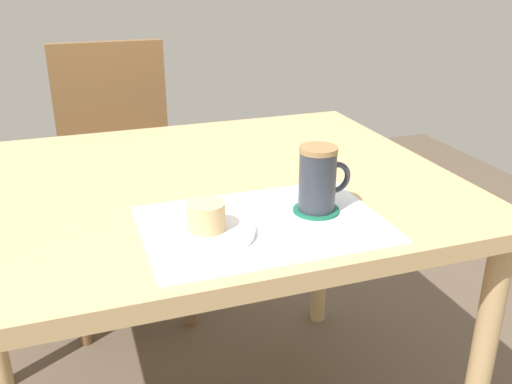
# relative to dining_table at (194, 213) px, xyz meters

# --- Properties ---
(dining_table) EXTENTS (1.14, 0.89, 0.74)m
(dining_table) POSITION_rel_dining_table_xyz_m (0.00, 0.00, 0.00)
(dining_table) COLOR tan
(dining_table) RESTS_ON ground_plane
(wooden_chair) EXTENTS (0.43, 0.43, 0.92)m
(wooden_chair) POSITION_rel_dining_table_xyz_m (-0.09, 0.77, -0.16)
(wooden_chair) COLOR brown
(wooden_chair) RESTS_ON ground_plane
(placemat) EXTENTS (0.44, 0.31, 0.00)m
(placemat) POSITION_rel_dining_table_xyz_m (0.07, -0.26, 0.08)
(placemat) COLOR white
(placemat) RESTS_ON dining_table
(pastry_plate) EXTENTS (0.17, 0.17, 0.01)m
(pastry_plate) POSITION_rel_dining_table_xyz_m (-0.04, -0.27, 0.09)
(pastry_plate) COLOR white
(pastry_plate) RESTS_ON placemat
(pastry) EXTENTS (0.07, 0.07, 0.05)m
(pastry) POSITION_rel_dining_table_xyz_m (-0.04, -0.27, 0.12)
(pastry) COLOR #E5BC7F
(pastry) RESTS_ON pastry_plate
(coffee_coaster) EXTENTS (0.09, 0.09, 0.00)m
(coffee_coaster) POSITION_rel_dining_table_xyz_m (0.18, -0.25, 0.08)
(coffee_coaster) COLOR #196B4C
(coffee_coaster) RESTS_ON placemat
(coffee_mug) EXTENTS (0.10, 0.07, 0.12)m
(coffee_mug) POSITION_rel_dining_table_xyz_m (0.19, -0.25, 0.15)
(coffee_mug) COLOR #2D333D
(coffee_mug) RESTS_ON coffee_coaster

